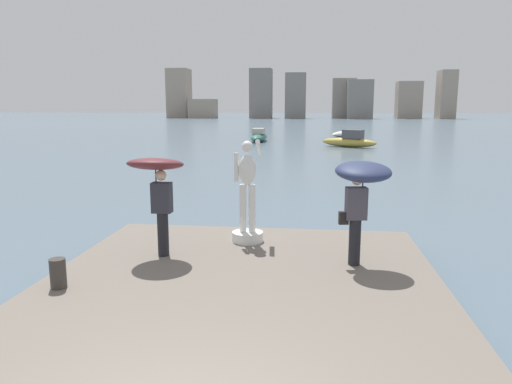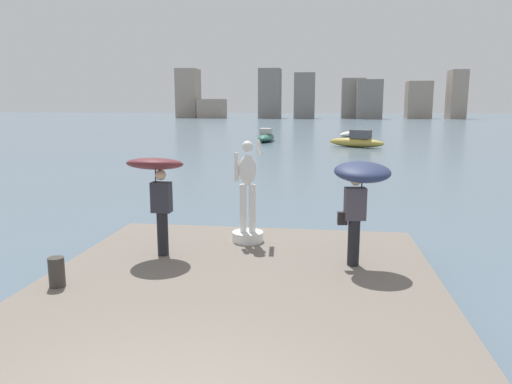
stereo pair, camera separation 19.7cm
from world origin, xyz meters
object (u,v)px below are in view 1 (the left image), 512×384
mooring_bollard (58,273)px  boat_mid (349,141)px  onlooker_left (157,177)px  boat_near (259,136)px  boat_far (345,134)px  onlooker_right (361,183)px  statue_white_figure (247,204)px

mooring_bollard → boat_mid: 33.83m
onlooker_left → boat_near: size_ratio=0.37×
boat_far → boat_mid: bearing=-92.0°
onlooker_left → boat_mid: (6.05, 31.15, -1.47)m
mooring_bollard → onlooker_right: bearing=19.8°
onlooker_left → onlooker_right: 3.91m
statue_white_figure → onlooker_right: size_ratio=1.13×
boat_far → mooring_bollard: bearing=-99.3°
boat_near → boat_mid: boat_mid is taller
mooring_bollard → boat_mid: boat_mid is taller
statue_white_figure → boat_near: (-3.73, 35.49, -0.77)m
statue_white_figure → onlooker_right: (2.29, -1.28, 0.71)m
boat_near → boat_far: 12.02m
onlooker_right → boat_mid: (2.14, 31.26, -1.44)m
mooring_bollard → boat_near: 38.59m
onlooker_left → boat_far: size_ratio=0.39×
statue_white_figure → boat_mid: (4.43, 29.98, -0.73)m
mooring_bollard → boat_far: size_ratio=0.10×
statue_white_figure → boat_near: 35.70m
onlooker_right → boat_near: 37.29m
onlooker_left → onlooker_right: size_ratio=1.02×
boat_mid → onlooker_right: bearing=-93.9°
onlooker_left → boat_mid: onlooker_left is taller
mooring_bollard → boat_near: size_ratio=0.09×
onlooker_right → boat_far: bearing=86.7°
mooring_bollard → boat_mid: (7.15, 33.06, -0.13)m
boat_mid → boat_far: boat_mid is taller
boat_near → boat_far: size_ratio=1.06×
mooring_bollard → boat_near: boat_near is taller
boat_near → boat_mid: 9.85m
boat_near → boat_mid: (8.17, -5.51, 0.04)m
boat_near → mooring_bollard: bearing=-88.5°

